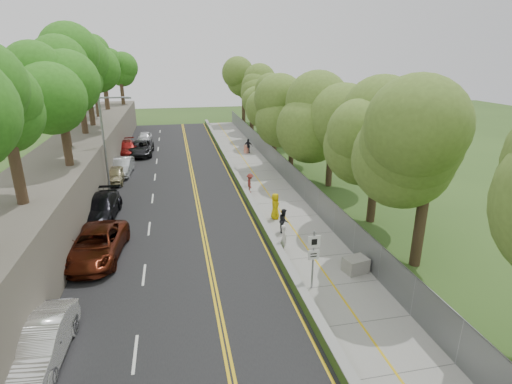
% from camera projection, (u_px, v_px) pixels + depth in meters
% --- Properties ---
extents(ground, '(140.00, 140.00, 0.00)m').
position_uv_depth(ground, '(276.00, 262.00, 22.44)').
color(ground, '#33511E').
rests_on(ground, ground).
extents(road, '(11.20, 66.00, 0.04)m').
position_uv_depth(road, '(175.00, 186.00, 35.27)').
color(road, black).
rests_on(road, ground).
extents(sidewalk, '(4.20, 66.00, 0.05)m').
position_uv_depth(sidewalk, '(262.00, 180.00, 36.79)').
color(sidewalk, gray).
rests_on(sidewalk, ground).
extents(jersey_barrier, '(0.42, 66.00, 0.60)m').
position_uv_depth(jersey_barrier, '(238.00, 179.00, 36.26)').
color(jersey_barrier, '#8AEE40').
rests_on(jersey_barrier, ground).
extents(rock_embankment, '(5.00, 66.00, 4.00)m').
position_uv_depth(rock_embankment, '(74.00, 169.00, 33.07)').
color(rock_embankment, '#595147').
rests_on(rock_embankment, ground).
extents(chainlink_fence, '(0.04, 66.00, 2.00)m').
position_uv_depth(chainlink_fence, '(285.00, 169.00, 36.88)').
color(chainlink_fence, slate).
rests_on(chainlink_fence, ground).
extents(trees_embankment, '(6.40, 66.00, 13.00)m').
position_uv_depth(trees_embankment, '(64.00, 62.00, 30.38)').
color(trees_embankment, '#388820').
rests_on(trees_embankment, rock_embankment).
extents(trees_fenceside, '(7.00, 66.00, 14.00)m').
position_uv_depth(trees_fenceside, '(312.00, 102.00, 35.36)').
color(trees_fenceside, olive).
rests_on(trees_fenceside, ground).
extents(streetlight, '(2.52, 0.22, 8.00)m').
position_uv_depth(streetlight, '(107.00, 139.00, 31.86)').
color(streetlight, gray).
rests_on(streetlight, ground).
extents(signpost, '(0.62, 0.09, 3.10)m').
position_uv_depth(signpost, '(313.00, 254.00, 19.21)').
color(signpost, gray).
rests_on(signpost, sidewalk).
extents(construction_barrel, '(0.57, 0.57, 0.93)m').
position_uv_depth(construction_barrel, '(246.00, 149.00, 46.65)').
color(construction_barrel, '#EC2200').
rests_on(construction_barrel, sidewalk).
extents(concrete_block, '(1.37, 1.14, 0.81)m').
position_uv_depth(concrete_block, '(356.00, 265.00, 21.20)').
color(concrete_block, gray).
rests_on(concrete_block, sidewalk).
extents(car_0, '(2.10, 4.65, 1.55)m').
position_uv_depth(car_0, '(41.00, 340.00, 15.12)').
color(car_0, '#A6A5AA').
rests_on(car_0, road).
extents(car_1, '(1.97, 5.05, 1.64)m').
position_uv_depth(car_1, '(38.00, 346.00, 14.73)').
color(car_1, white).
rests_on(car_1, road).
extents(car_2, '(3.28, 6.16, 1.65)m').
position_uv_depth(car_2, '(96.00, 245.00, 22.52)').
color(car_2, '#4E1A0C').
rests_on(car_2, road).
extents(car_3, '(2.65, 5.77, 1.63)m').
position_uv_depth(car_3, '(100.00, 208.00, 27.94)').
color(car_3, black).
rests_on(car_3, road).
extents(car_4, '(1.86, 4.18, 1.40)m').
position_uv_depth(car_4, '(115.00, 175.00, 35.94)').
color(car_4, tan).
rests_on(car_4, road).
extents(car_5, '(1.95, 4.83, 1.56)m').
position_uv_depth(car_5, '(122.00, 166.00, 38.39)').
color(car_5, silver).
rests_on(car_5, road).
extents(car_6, '(2.79, 5.75, 1.58)m').
position_uv_depth(car_6, '(141.00, 148.00, 45.71)').
color(car_6, black).
rests_on(car_6, road).
extents(car_7, '(2.85, 5.82, 1.63)m').
position_uv_depth(car_7, '(126.00, 148.00, 45.43)').
color(car_7, maroon).
rests_on(car_7, road).
extents(car_8, '(2.04, 4.24, 1.40)m').
position_uv_depth(car_8, '(144.00, 138.00, 51.96)').
color(car_8, silver).
rests_on(car_8, road).
extents(painter_0, '(0.77, 1.01, 1.87)m').
position_uv_depth(painter_0, '(275.00, 206.00, 27.90)').
color(painter_0, '#D4B007').
rests_on(painter_0, sidewalk).
extents(painter_1, '(0.41, 0.61, 1.65)m').
position_uv_depth(painter_1, '(284.00, 238.00, 23.35)').
color(painter_1, silver).
rests_on(painter_1, sidewalk).
extents(painter_2, '(0.81, 0.92, 1.60)m').
position_uv_depth(painter_2, '(284.00, 221.00, 25.83)').
color(painter_2, black).
rests_on(painter_2, sidewalk).
extents(painter_3, '(0.76, 1.14, 1.65)m').
position_uv_depth(painter_3, '(250.00, 183.00, 33.20)').
color(painter_3, maroon).
rests_on(painter_3, sidewalk).
extents(person_far, '(1.07, 0.72, 1.70)m').
position_uv_depth(person_far, '(248.00, 146.00, 46.40)').
color(person_far, black).
rests_on(person_far, sidewalk).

